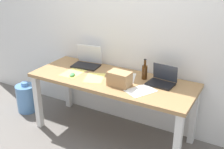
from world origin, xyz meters
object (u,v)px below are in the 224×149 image
at_px(desk, 112,86).
at_px(beer_bottle, 145,72).
at_px(cardboard_box, 120,79).
at_px(water_cooler_jug, 27,98).
at_px(laptop_left, 87,61).
at_px(computer_mouse, 72,75).
at_px(laptop_right, 162,80).

xyz_separation_m(desk, beer_bottle, (0.33, 0.17, 0.18)).
height_order(desk, cardboard_box, cardboard_box).
relative_size(desk, beer_bottle, 7.99).
relative_size(beer_bottle, water_cooler_jug, 0.55).
xyz_separation_m(beer_bottle, cardboard_box, (-0.16, -0.30, -0.01)).
bearing_deg(desk, laptop_left, 156.72).
distance_m(desk, cardboard_box, 0.27).
bearing_deg(laptop_left, desk, -23.28).
relative_size(desk, water_cooler_jug, 4.39).
bearing_deg(beer_bottle, computer_mouse, -156.33).
bearing_deg(desk, cardboard_box, -37.23).
xyz_separation_m(cardboard_box, water_cooler_jug, (-1.50, 0.04, -0.63)).
bearing_deg(laptop_left, water_cooler_jug, -161.08).
height_order(cardboard_box, water_cooler_jug, cardboard_box).
xyz_separation_m(beer_bottle, water_cooler_jug, (-1.66, -0.26, -0.64)).
relative_size(laptop_right, beer_bottle, 1.27).
relative_size(computer_mouse, cardboard_box, 0.42).
bearing_deg(computer_mouse, laptop_left, 75.46).
height_order(laptop_left, beer_bottle, laptop_left).
bearing_deg(beer_bottle, laptop_left, 177.61).
distance_m(laptop_left, cardboard_box, 0.72).
bearing_deg(laptop_right, cardboard_box, -145.14).
relative_size(desk, cardboard_box, 7.98).
distance_m(desk, laptop_right, 0.58).
xyz_separation_m(desk, cardboard_box, (0.16, -0.12, 0.17)).
relative_size(beer_bottle, cardboard_box, 1.00).
height_order(beer_bottle, cardboard_box, beer_bottle).
relative_size(beer_bottle, computer_mouse, 2.39).
bearing_deg(cardboard_box, laptop_right, 34.86).
distance_m(laptop_left, water_cooler_jug, 1.09).
distance_m(beer_bottle, cardboard_box, 0.34).
relative_size(laptop_left, computer_mouse, 3.61).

